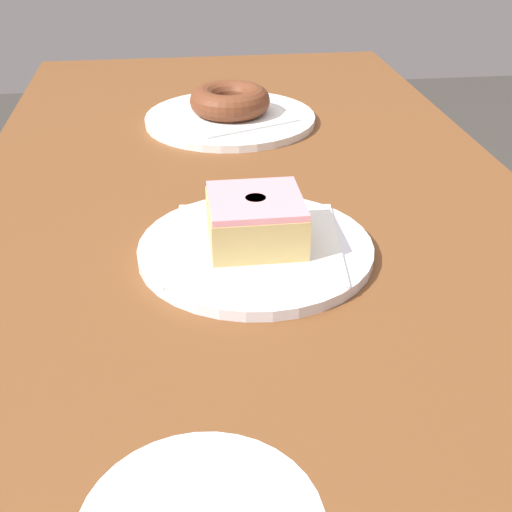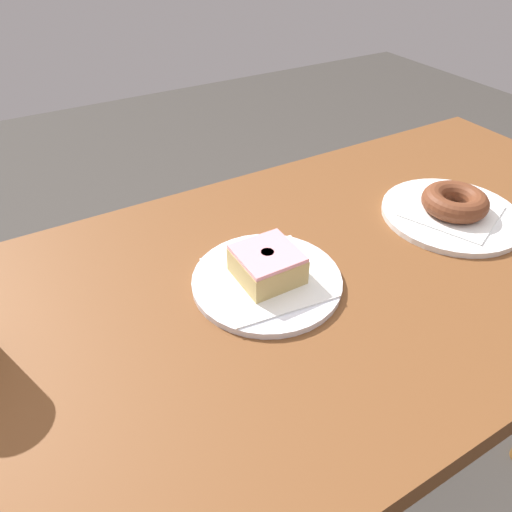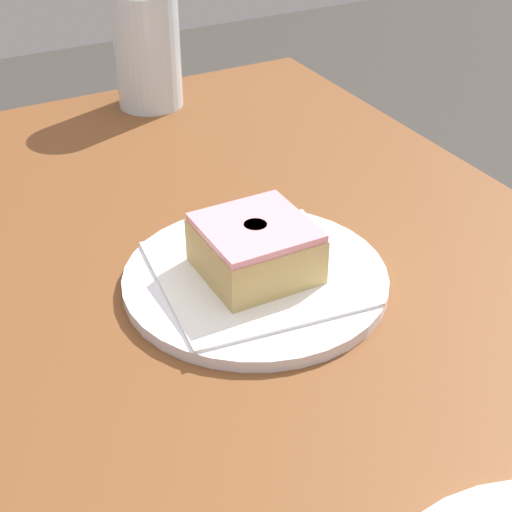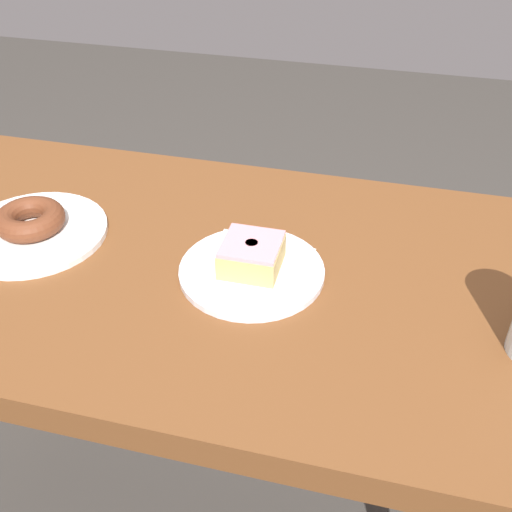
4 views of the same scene
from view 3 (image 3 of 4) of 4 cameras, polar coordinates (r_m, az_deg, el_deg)
The scene contains 5 objects.
table at distance 0.61m, azimuth 5.59°, elevation -16.47°, with size 1.20×0.62×0.75m.
plate_glazed_square at distance 0.64m, azimuth -0.05°, elevation -1.69°, with size 0.22×0.22×0.01m, color white.
napkin_glazed_square at distance 0.63m, azimuth -0.05°, elevation -1.21°, with size 0.15×0.15×0.00m, color white.
donut_glazed_square at distance 0.62m, azimuth -0.05°, elevation 0.59°, with size 0.08×0.08×0.04m.
water_glass at distance 0.95m, azimuth -7.91°, elevation 14.64°, with size 0.08×0.08×0.14m, color silver.
Camera 3 is at (0.32, -0.23, 1.12)m, focal length 54.98 mm.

